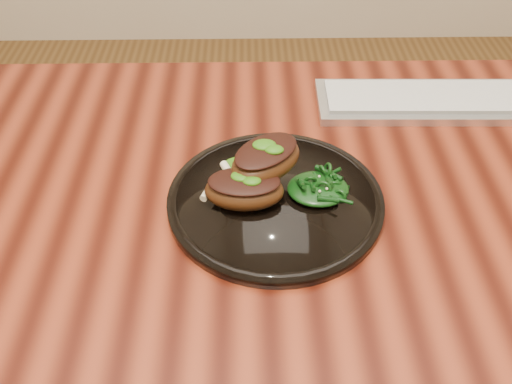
% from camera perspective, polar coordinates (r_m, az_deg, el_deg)
% --- Properties ---
extents(desk, '(1.60, 0.80, 0.75)m').
position_cam_1_polar(desk, '(0.88, 4.48, -4.54)').
color(desk, '#330D06').
rests_on(desk, ground).
extents(plate, '(0.30, 0.30, 0.02)m').
position_cam_1_polar(plate, '(0.81, 1.94, -0.85)').
color(plate, black).
rests_on(plate, desk).
extents(lamb_chop_front, '(0.12, 0.08, 0.05)m').
position_cam_1_polar(lamb_chop_front, '(0.78, -1.24, 0.32)').
color(lamb_chop_front, '#3E1F0B').
rests_on(lamb_chop_front, plate).
extents(lamb_chop_back, '(0.13, 0.13, 0.05)m').
position_cam_1_polar(lamb_chop_back, '(0.80, 0.94, 3.33)').
color(lamb_chop_back, '#3E1F0B').
rests_on(lamb_chop_back, plate).
extents(herb_smear, '(0.08, 0.05, 0.01)m').
position_cam_1_polar(herb_smear, '(0.85, -0.81, 2.60)').
color(herb_smear, '#1B4F08').
rests_on(herb_smear, plate).
extents(greens_heap, '(0.09, 0.08, 0.03)m').
position_cam_1_polar(greens_heap, '(0.80, 6.24, 0.64)').
color(greens_heap, black).
rests_on(greens_heap, plate).
extents(keyboard, '(0.44, 0.14, 0.02)m').
position_cam_1_polar(keyboard, '(1.06, 18.03, 8.72)').
color(keyboard, silver).
rests_on(keyboard, desk).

